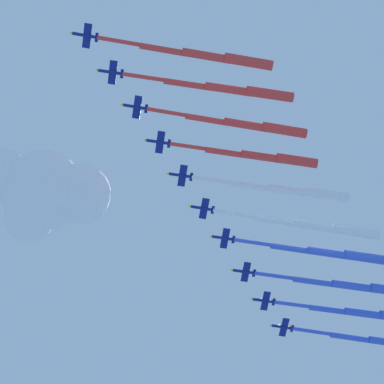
% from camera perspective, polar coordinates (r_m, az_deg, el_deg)
% --- Properties ---
extents(jet_lead, '(67.59, 25.24, 3.81)m').
position_cam_1_polar(jet_lead, '(239.51, 1.31, 11.20)').
color(jet_lead, navy).
extents(jet_port_inner, '(66.89, 26.30, 3.77)m').
position_cam_1_polar(jet_port_inner, '(243.11, 3.17, 8.49)').
color(jet_port_inner, navy).
extents(jet_starboard_inner, '(65.18, 24.47, 3.76)m').
position_cam_1_polar(jet_starboard_inner, '(248.25, 4.58, 5.56)').
color(jet_starboard_inner, navy).
extents(jet_port_mid, '(61.17, 24.33, 3.77)m').
position_cam_1_polar(jet_port_mid, '(250.92, 5.81, 2.94)').
color(jet_port_mid, navy).
extents(jet_starboard_mid, '(65.40, 25.66, 3.76)m').
position_cam_1_polar(jet_starboard_mid, '(256.20, 8.13, 0.12)').
color(jet_starboard_mid, navy).
extents(jet_port_outer, '(70.28, 25.87, 3.80)m').
position_cam_1_polar(jet_port_outer, '(262.27, 10.36, -2.80)').
color(jet_port_outer, navy).
extents(jet_starboard_outer, '(66.30, 25.51, 3.75)m').
position_cam_1_polar(jet_starboard_outer, '(269.16, 11.33, -4.98)').
color(jet_starboard_outer, navy).
extents(jet_trail_port, '(69.32, 26.98, 3.75)m').
position_cam_1_polar(jet_trail_port, '(274.12, 13.38, -7.60)').
color(jet_trail_port, navy).
extents(jet_trail_starboard, '(64.88, 25.78, 3.76)m').
position_cam_1_polar(jet_trail_starboard, '(281.22, 14.18, -9.72)').
color(jet_trail_starboard, navy).
extents(cloud_puff, '(53.35, 40.37, 33.54)m').
position_cam_1_polar(cloud_puff, '(275.99, -12.24, 0.12)').
color(cloud_puff, white).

